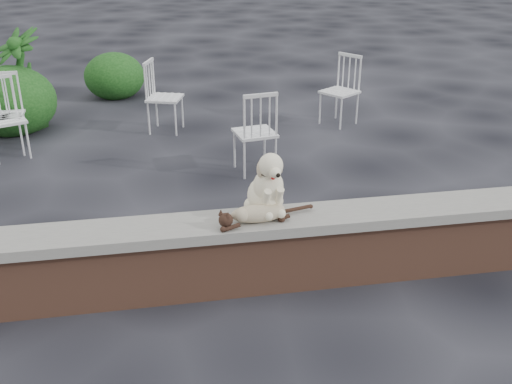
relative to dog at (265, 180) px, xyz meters
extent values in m
plane|color=black|center=(-0.52, -0.10, -0.84)|extent=(60.00, 60.00, 0.00)
cube|color=brown|center=(-0.52, -0.10, -0.59)|extent=(6.00, 0.30, 0.50)
cube|color=slate|center=(-0.52, -0.10, -0.30)|extent=(6.20, 0.40, 0.08)
imported|color=#123C11|center=(-2.46, 4.30, -0.18)|extent=(1.04, 1.04, 1.32)
ellipsoid|color=#123C11|center=(-2.61, 4.11, -0.42)|extent=(1.17, 1.08, 0.93)
ellipsoid|color=#123C11|center=(-1.34, 5.64, -0.50)|extent=(0.94, 0.86, 0.75)
camera|label=1|loc=(-0.77, -3.90, 1.72)|focal=41.61mm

